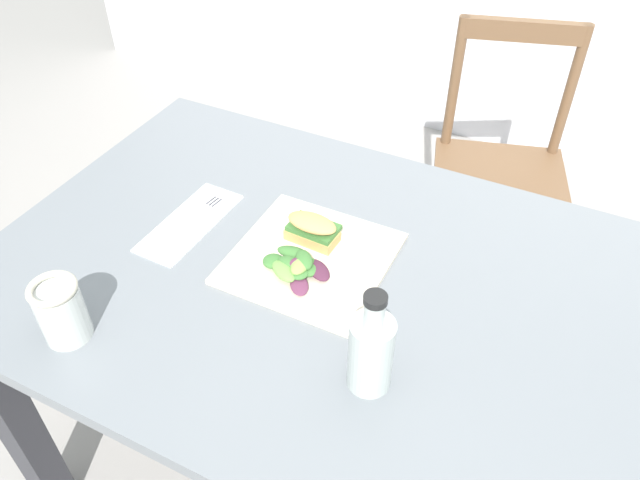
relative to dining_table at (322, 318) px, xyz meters
The scene contains 9 objects.
dining_table is the anchor object (origin of this frame).
chair_wooden_far 0.94m from the dining_table, 80.00° to the left, with size 0.50×0.50×0.87m.
plate_lunch 0.14m from the dining_table, 144.79° to the left, with size 0.29×0.29×0.01m, color beige.
sandwich_half_front 0.19m from the dining_table, 128.81° to the left, with size 0.11×0.07×0.06m.
salad_mixed_greens 0.16m from the dining_table, 153.26° to the right, with size 0.15×0.12×0.03m.
napkin_folded 0.34m from the dining_table, behind, with size 0.10×0.25×0.00m, color white.
fork_on_napkin 0.34m from the dining_table, behind, with size 0.04×0.19×0.00m.
bottle_cold_brew 0.31m from the dining_table, 46.67° to the right, with size 0.07×0.07×0.20m.
mason_jar_iced_tea 0.49m from the dining_table, 135.39° to the right, with size 0.08×0.08×0.12m.
Camera 1 is at (0.26, -0.64, 1.58)m, focal length 35.21 mm.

